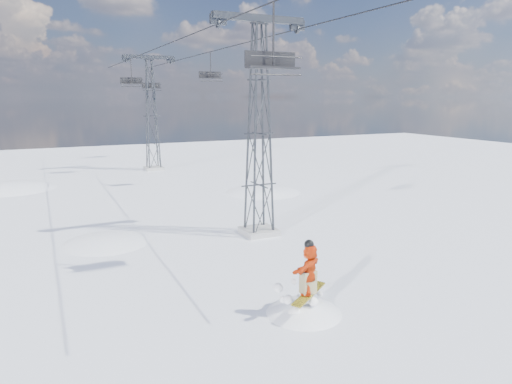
# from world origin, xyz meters

# --- Properties ---
(ground) EXTENTS (120.00, 120.00, 0.00)m
(ground) POSITION_xyz_m (0.00, 0.00, 0.00)
(ground) COLOR white
(ground) RESTS_ON ground
(snow_terrain) EXTENTS (39.00, 37.00, 22.00)m
(snow_terrain) POSITION_xyz_m (-4.77, 21.24, -9.59)
(snow_terrain) COLOR white
(snow_terrain) RESTS_ON ground
(lift_tower_near) EXTENTS (5.20, 1.80, 11.43)m
(lift_tower_near) POSITION_xyz_m (0.80, 8.00, 5.47)
(lift_tower_near) COLOR #999999
(lift_tower_near) RESTS_ON ground
(lift_tower_far) EXTENTS (5.20, 1.80, 11.43)m
(lift_tower_far) POSITION_xyz_m (0.80, 33.00, 5.47)
(lift_tower_far) COLOR #999999
(lift_tower_far) RESTS_ON ground
(haul_cables) EXTENTS (4.46, 51.00, 0.06)m
(haul_cables) POSITION_xyz_m (0.80, 19.50, 10.85)
(haul_cables) COLOR black
(haul_cables) RESTS_ON ground
(snowboarder_jump) EXTENTS (4.40, 4.40, 6.70)m
(snowboarder_jump) POSITION_xyz_m (-1.88, -1.15, -1.63)
(snowboarder_jump) COLOR white
(snowboarder_jump) RESTS_ON ground
(lift_chair_near) EXTENTS (2.16, 0.62, 2.67)m
(lift_chair_near) POSITION_xyz_m (-1.40, 2.29, 8.71)
(lift_chair_near) COLOR black
(lift_chair_near) RESTS_ON ground
(lift_chair_mid) EXTENTS (1.83, 0.52, 2.26)m
(lift_chair_mid) POSITION_xyz_m (3.00, 21.37, 9.04)
(lift_chair_mid) COLOR black
(lift_chair_mid) RESTS_ON ground
(lift_chair_far) EXTENTS (2.05, 0.59, 2.54)m
(lift_chair_far) POSITION_xyz_m (-1.40, 30.78, 8.82)
(lift_chair_far) COLOR black
(lift_chair_far) RESTS_ON ground
(lift_chair_extra) EXTENTS (2.19, 0.63, 2.72)m
(lift_chair_extra) POSITION_xyz_m (3.00, 42.07, 8.67)
(lift_chair_extra) COLOR black
(lift_chair_extra) RESTS_ON ground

